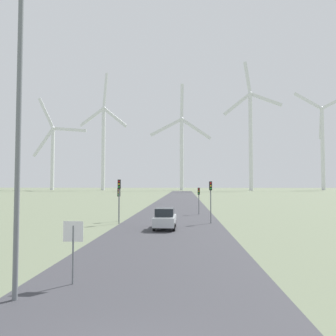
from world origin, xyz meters
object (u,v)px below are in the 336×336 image
object	(u,v)px
traffic_light_post_near_right	(211,193)
wind_turbine_far_right	(322,140)
traffic_light_post_near_left	(119,191)
car_approaching	(165,218)
traffic_light_post_mid_right	(199,195)
wind_turbine_center	(182,145)
stop_sign_near	(73,240)
traffic_light_post_mid_left	(119,197)
streetlamp	(19,98)
wind_turbine_left	(103,139)
wind_turbine_far_left	(53,150)
wind_turbine_right	(251,132)

from	to	relation	value
traffic_light_post_near_right	wind_turbine_far_right	distance (m)	188.80
traffic_light_post_near_left	car_approaching	world-z (taller)	traffic_light_post_near_left
traffic_light_post_near_right	traffic_light_post_mid_right	bearing A→B (deg)	94.71
traffic_light_post_near_right	wind_turbine_center	distance (m)	161.21
stop_sign_near	traffic_light_post_mid_left	size ratio (longest dim) A/B	0.71
traffic_light_post_near_left	streetlamp	bearing A→B (deg)	-88.13
traffic_light_post_near_left	wind_turbine_center	world-z (taller)	wind_turbine_center
wind_turbine_left	streetlamp	bearing A→B (deg)	-76.75
traffic_light_post_near_right	wind_turbine_center	size ratio (longest dim) A/B	0.07
streetlamp	traffic_light_post_mid_left	distance (m)	23.62
traffic_light_post_near_right	traffic_light_post_mid_right	distance (m)	9.48
traffic_light_post_mid_left	car_approaching	distance (m)	7.79
streetlamp	wind_turbine_far_right	world-z (taller)	wind_turbine_far_right
wind_turbine_far_left	wind_turbine_center	size ratio (longest dim) A/B	0.91
wind_turbine_far_right	wind_turbine_center	bearing A→B (deg)	-173.94
car_approaching	traffic_light_post_near_left	bearing A→B (deg)	143.89
wind_turbine_center	wind_turbine_right	xyz separation A→B (m)	(38.84, -7.57, 6.21)
wind_turbine_left	traffic_light_post_near_right	bearing A→B (deg)	-72.18
traffic_light_post_mid_left	wind_turbine_far_left	distance (m)	181.34
wind_turbine_far_right	wind_turbine_right	bearing A→B (deg)	-160.26
traffic_light_post_mid_left	traffic_light_post_mid_right	world-z (taller)	traffic_light_post_mid_left
traffic_light_post_near_right	wind_turbine_left	distance (m)	167.84
wind_turbine_center	traffic_light_post_near_left	bearing A→B (deg)	-91.70
traffic_light_post_near_left	wind_turbine_far_left	xyz separation A→B (m)	(-75.22, 165.84, 21.33)
wind_turbine_center	wind_turbine_far_right	distance (m)	85.70
traffic_light_post_mid_right	wind_turbine_left	size ratio (longest dim) A/B	0.05
traffic_light_post_mid_left	wind_turbine_left	distance (m)	164.06
traffic_light_post_near_right	wind_turbine_far_left	xyz separation A→B (m)	(-84.29, 165.04, 21.45)
wind_turbine_left	wind_turbine_far_right	bearing A→B (deg)	4.68
traffic_light_post_near_right	wind_turbine_center	bearing A→B (deg)	91.55
car_approaching	traffic_light_post_near_right	bearing A→B (deg)	44.56
wind_turbine_far_left	wind_turbine_far_right	size ratio (longest dim) A/B	0.95
traffic_light_post_mid_left	wind_turbine_center	world-z (taller)	wind_turbine_center
streetlamp	traffic_light_post_mid_left	xyz separation A→B (m)	(-1.14, 23.18, -4.41)
traffic_light_post_mid_left	wind_turbine_far_left	size ratio (longest dim) A/B	0.06
traffic_light_post_mid_right	wind_turbine_left	xyz separation A→B (m)	(-49.91, 148.26, 27.63)
traffic_light_post_near_left	wind_turbine_right	size ratio (longest dim) A/B	0.06
car_approaching	wind_turbine_center	distance (m)	165.68
wind_turbine_far_left	traffic_light_post_mid_right	bearing A→B (deg)	-61.78
wind_turbine_right	wind_turbine_left	bearing A→B (deg)	176.07
traffic_light_post_near_right	wind_turbine_far_left	bearing A→B (deg)	117.05
stop_sign_near	wind_turbine_left	distance (m)	185.23
wind_turbine_left	wind_turbine_far_left	bearing A→B (deg)	167.66
traffic_light_post_near_right	wind_turbine_far_left	distance (m)	186.56
traffic_light_post_near_left	wind_turbine_center	bearing A→B (deg)	88.30
stop_sign_near	traffic_light_post_mid_left	distance (m)	21.52
traffic_light_post_near_right	car_approaching	bearing A→B (deg)	-135.44
traffic_light_post_near_left	traffic_light_post_near_right	size ratio (longest dim) A/B	1.04
streetlamp	traffic_light_post_near_left	size ratio (longest dim) A/B	2.59
traffic_light_post_near_left	car_approaching	size ratio (longest dim) A/B	1.05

